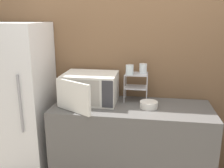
{
  "coord_description": "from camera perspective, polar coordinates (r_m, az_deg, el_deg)",
  "views": [
    {
      "loc": [
        0.17,
        -2.14,
        1.81
      ],
      "look_at": [
        -0.22,
        0.36,
        1.11
      ],
      "focal_mm": 40.0,
      "sensor_mm": 36.0,
      "label": 1
    }
  ],
  "objects": [
    {
      "name": "wall_back",
      "position": [
        2.89,
        5.29,
        5.12
      ],
      "size": [
        8.0,
        0.06,
        2.6
      ],
      "color": "brown",
      "rests_on": "ground_plane"
    },
    {
      "name": "counter",
      "position": [
        2.83,
        4.35,
        -13.54
      ],
      "size": [
        1.67,
        0.66,
        0.89
      ],
      "color": "#595654",
      "rests_on": "ground_plane"
    },
    {
      "name": "microwave",
      "position": [
        2.72,
        -5.1,
        -0.93
      ],
      "size": [
        0.59,
        0.66,
        0.32
      ],
      "color": "silver",
      "rests_on": "counter"
    },
    {
      "name": "dish_rack",
      "position": [
        2.75,
        5.52,
        0.61
      ],
      "size": [
        0.25,
        0.2,
        0.31
      ],
      "color": "#B2B2B7",
      "rests_on": "counter"
    },
    {
      "name": "glass_front_left",
      "position": [
        2.68,
        4.05,
        3.29
      ],
      "size": [
        0.08,
        0.08,
        0.1
      ],
      "color": "silver",
      "rests_on": "dish_rack"
    },
    {
      "name": "glass_back_right",
      "position": [
        2.76,
        7.13,
        3.58
      ],
      "size": [
        0.08,
        0.08,
        0.1
      ],
      "color": "silver",
      "rests_on": "dish_rack"
    },
    {
      "name": "bowl",
      "position": [
        2.61,
        8.39,
        -4.71
      ],
      "size": [
        0.18,
        0.18,
        0.07
      ],
      "color": "silver",
      "rests_on": "counter"
    },
    {
      "name": "refrigerator",
      "position": [
        3.05,
        -20.87,
        -3.61
      ],
      "size": [
        0.73,
        0.64,
        1.74
      ],
      "color": "white",
      "rests_on": "ground_plane"
    }
  ]
}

